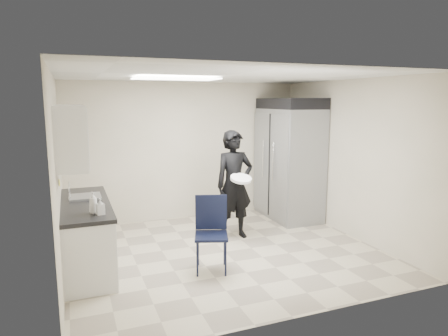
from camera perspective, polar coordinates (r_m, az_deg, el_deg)
name	(u,v)px	position (r m, az deg, el deg)	size (l,w,h in m)	color
floor	(225,252)	(6.15, 0.12, -11.90)	(4.50, 4.50, 0.00)	#BAAE92
ceiling	(225,76)	(5.73, 0.13, 13.04)	(4.50, 4.50, 0.00)	silver
back_wall	(187,151)	(7.68, -5.33, 2.42)	(4.50, 4.50, 0.00)	beige
left_wall	(58,178)	(5.42, -22.63, -1.31)	(4.00, 4.00, 0.00)	beige
right_wall	(351,159)	(6.94, 17.70, 1.23)	(4.00, 4.00, 0.00)	beige
ceiling_panel	(176,79)	(5.93, -6.87, 12.57)	(1.20, 0.60, 0.02)	white
lower_counter	(86,236)	(5.83, -19.05, -9.21)	(0.60, 1.90, 0.86)	silver
countertop	(85,204)	(5.70, -19.30, -4.87)	(0.64, 1.95, 0.05)	black
sink	(85,201)	(5.95, -19.19, -4.42)	(0.42, 0.40, 0.14)	gray
faucet	(69,191)	(5.91, -21.21, -3.13)	(0.02, 0.02, 0.24)	silver
upper_cabinets	(70,134)	(5.55, -21.13, 4.50)	(0.35, 1.80, 0.75)	silver
towel_dispenser	(66,142)	(6.71, -21.65, 3.49)	(0.22, 0.30, 0.35)	black
notice_sticker_left	(59,183)	(5.53, -22.50, -1.94)	(0.00, 0.12, 0.07)	yellow
notice_sticker_right	(60,183)	(5.73, -22.44, -1.95)	(0.00, 0.12, 0.07)	yellow
commercial_fridge	(289,164)	(7.77, 9.30, 0.56)	(0.80, 1.35, 2.10)	gray
fridge_compressor	(291,104)	(7.68, 9.53, 9.07)	(0.80, 1.35, 0.20)	black
folding_chair	(211,236)	(5.37, -1.83, -9.68)	(0.43, 0.43, 0.97)	black
man_tuxedo	(234,185)	(6.54, 1.47, -2.42)	(0.66, 0.44, 1.79)	black
bucket_lid	(241,179)	(6.29, 2.43, -1.52)	(0.33, 0.33, 0.04)	silver
soap_bottle_a	(93,202)	(5.09, -18.18, -4.70)	(0.10, 0.10, 0.26)	white
soap_bottle_b	(100,206)	(5.01, -17.25, -5.26)	(0.09, 0.09, 0.20)	#B3B6C0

